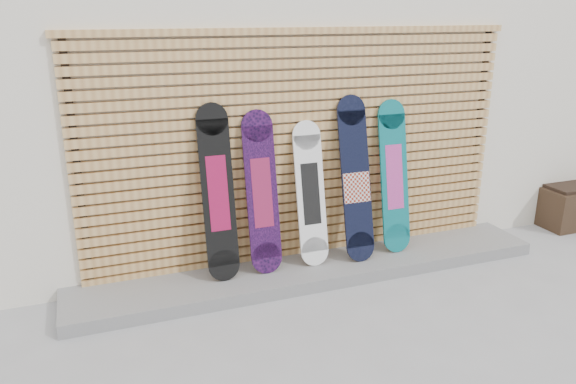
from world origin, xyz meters
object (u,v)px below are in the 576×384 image
(snowboard_0, at_px, (218,193))
(snowboard_2, at_px, (311,194))
(snowboard_1, at_px, (262,193))
(snowboard_4, at_px, (394,177))
(snowboard_3, at_px, (356,180))

(snowboard_0, height_order, snowboard_2, snowboard_0)
(snowboard_0, bearing_deg, snowboard_1, 0.61)
(snowboard_4, bearing_deg, snowboard_3, -175.13)
(snowboard_1, bearing_deg, snowboard_2, -0.23)
(snowboard_2, bearing_deg, snowboard_0, -179.84)
(snowboard_1, bearing_deg, snowboard_4, -0.10)
(snowboard_0, relative_size, snowboard_2, 1.16)
(snowboard_2, height_order, snowboard_3, snowboard_3)
(snowboard_0, height_order, snowboard_3, same)
(snowboard_1, height_order, snowboard_4, snowboard_4)
(snowboard_4, bearing_deg, snowboard_0, -179.94)
(snowboard_2, height_order, snowboard_4, snowboard_4)
(snowboard_1, xyz_separation_m, snowboard_3, (0.93, -0.04, 0.03))
(snowboard_0, height_order, snowboard_1, snowboard_0)
(snowboard_3, bearing_deg, snowboard_1, 177.53)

